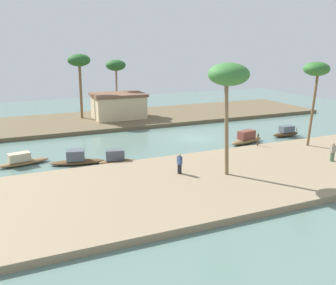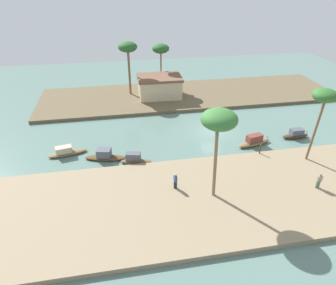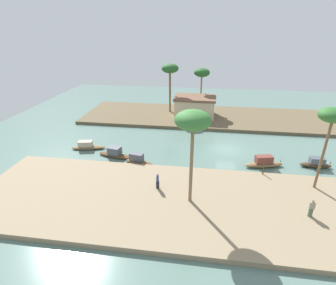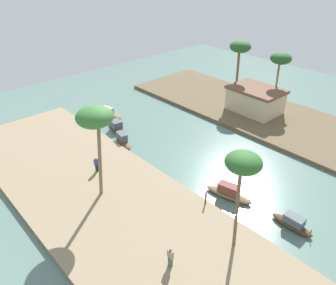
{
  "view_description": "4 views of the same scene",
  "coord_description": "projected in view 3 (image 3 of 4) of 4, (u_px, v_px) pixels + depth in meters",
  "views": [
    {
      "loc": [
        -18.89,
        -35.6,
        10.08
      ],
      "look_at": [
        -4.95,
        -3.89,
        0.95
      ],
      "focal_mm": 40.27,
      "sensor_mm": 36.0,
      "label": 1
    },
    {
      "loc": [
        -11.76,
        -32.92,
        18.38
      ],
      "look_at": [
        -6.3,
        -2.63,
        0.5
      ],
      "focal_mm": 32.22,
      "sensor_mm": 36.0,
      "label": 2
    },
    {
      "loc": [
        -2.77,
        -33.53,
        15.09
      ],
      "look_at": [
        -7.54,
        -1.41,
        1.11
      ],
      "focal_mm": 29.78,
      "sensor_mm": 36.0,
      "label": 3
    },
    {
      "loc": [
        17.24,
        -23.84,
        19.16
      ],
      "look_at": [
        -6.28,
        -2.27,
        0.63
      ],
      "focal_mm": 35.05,
      "sensor_mm": 36.0,
      "label": 4
    }
  ],
  "objects": [
    {
      "name": "riverbank_right",
      "position": [
        224.0,
        118.0,
        47.51
      ],
      "size": [
        47.73,
        12.65,
        0.45
      ],
      "primitive_type": "cube",
      "color": "brown",
      "rests_on": "ground"
    },
    {
      "name": "sampan_upstream_small",
      "position": [
        115.0,
        153.0,
        33.95
      ],
      "size": [
        4.76,
        2.15,
        1.27
      ],
      "rotation": [
        0.0,
        0.0,
        -0.21
      ],
      "color": "brown",
      "rests_on": "river_water"
    },
    {
      "name": "palm_tree_right_short",
      "position": [
        170.0,
        70.0,
        47.12
      ],
      "size": [
        2.91,
        2.91,
        8.37
      ],
      "color": "brown",
      "rests_on": "riverbank_right"
    },
    {
      "name": "person_on_near_bank",
      "position": [
        311.0,
        209.0,
        22.66
      ],
      "size": [
        0.45,
        0.37,
        1.57
      ],
      "rotation": [
        0.0,
        0.0,
        3.1
      ],
      "color": "#4C664C",
      "rests_on": "riverbank_left"
    },
    {
      "name": "palm_tree_left_far",
      "position": [
        332.0,
        117.0,
        23.97
      ],
      "size": [
        2.38,
        2.38,
        8.02
      ],
      "color": "brown",
      "rests_on": "riverbank_left"
    },
    {
      "name": "person_by_mooring",
      "position": [
        158.0,
        181.0,
        26.55
      ],
      "size": [
        0.36,
        0.45,
        1.57
      ],
      "rotation": [
        0.0,
        0.0,
        4.86
      ],
      "color": "#232328",
      "rests_on": "riverbank_left"
    },
    {
      "name": "sampan_with_red_awning",
      "position": [
        264.0,
        163.0,
        31.56
      ],
      "size": [
        4.52,
        2.1,
        1.35
      ],
      "rotation": [
        0.0,
        0.0,
        0.23
      ],
      "color": "brown",
      "rests_on": "river_water"
    },
    {
      "name": "palm_tree_left_near",
      "position": [
        193.0,
        122.0,
        22.3
      ],
      "size": [
        3.01,
        3.01,
        8.32
      ],
      "color": "#7F6647",
      "rests_on": "riverbank_left"
    },
    {
      "name": "river_water",
      "position": [
        227.0,
        149.0,
        36.06
      ],
      "size": [
        73.14,
        73.14,
        0.0
      ],
      "primitive_type": "plane",
      "color": "slate",
      "rests_on": "ground"
    },
    {
      "name": "palm_tree_right_tall",
      "position": [
        202.0,
        73.0,
        48.27
      ],
      "size": [
        2.77,
        2.77,
        7.48
      ],
      "color": "#7F6647",
      "rests_on": "riverbank_right"
    },
    {
      "name": "sampan_foreground",
      "position": [
        87.0,
        146.0,
        36.04
      ],
      "size": [
        4.43,
        1.91,
        1.11
      ],
      "rotation": [
        0.0,
        0.0,
        0.2
      ],
      "color": "brown",
      "rests_on": "river_water"
    },
    {
      "name": "riverbank_left",
      "position": [
        234.0,
        207.0,
        24.43
      ],
      "size": [
        47.73,
        12.65,
        0.45
      ],
      "primitive_type": "cube",
      "color": "#937F60",
      "rests_on": "ground"
    },
    {
      "name": "sampan_downstream_large",
      "position": [
        138.0,
        160.0,
        32.25
      ],
      "size": [
        3.48,
        1.64,
        1.28
      ],
      "rotation": [
        0.0,
        0.0,
        -0.21
      ],
      "color": "brown",
      "rests_on": "river_water"
    },
    {
      "name": "mooring_post",
      "position": [
        263.0,
        169.0,
        29.1
      ],
      "size": [
        0.14,
        0.14,
        1.14
      ],
      "primitive_type": "cylinder",
      "color": "#4C3823",
      "rests_on": "riverbank_left"
    },
    {
      "name": "riverside_building",
      "position": [
        195.0,
        106.0,
        47.15
      ],
      "size": [
        6.95,
        5.09,
        3.28
      ],
      "rotation": [
        0.0,
        0.0,
        -0.02
      ],
      "color": "beige",
      "rests_on": "riverbank_right"
    },
    {
      "name": "sampan_midstream",
      "position": [
        316.0,
        163.0,
        31.46
      ],
      "size": [
        3.45,
        0.99,
        1.19
      ],
      "rotation": [
        0.0,
        0.0,
        0.01
      ],
      "color": "#47331E",
      "rests_on": "river_water"
    }
  ]
}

